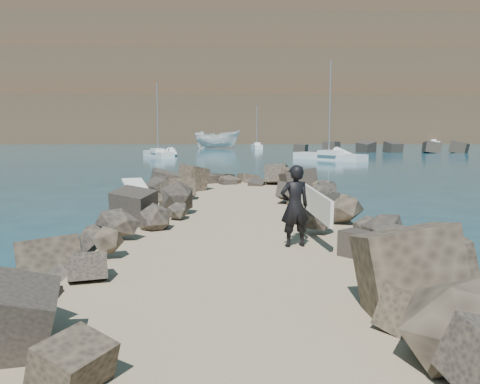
% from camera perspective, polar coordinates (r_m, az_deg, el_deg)
% --- Properties ---
extents(ground, '(800.00, 800.00, 0.00)m').
position_cam_1_polar(ground, '(14.56, -0.07, -5.40)').
color(ground, '#0F384C').
rests_on(ground, ground).
extents(jetty, '(6.00, 26.00, 0.60)m').
position_cam_1_polar(jetty, '(12.54, 0.09, -6.00)').
color(jetty, '#8C7759').
rests_on(jetty, ground).
extents(riprap_left, '(2.60, 22.00, 1.00)m').
position_cam_1_polar(riprap_left, '(13.25, -12.64, -4.58)').
color(riprap_left, black).
rests_on(riprap_left, ground).
extents(riprap_right, '(2.60, 22.00, 1.00)m').
position_cam_1_polar(riprap_right, '(13.36, 12.61, -4.49)').
color(riprap_right, black).
rests_on(riprap_right, ground).
extents(headland, '(360.00, 140.00, 32.00)m').
position_cam_1_polar(headland, '(175.01, 2.32, 11.03)').
color(headland, '#2D4919').
rests_on(headland, ground).
extents(surfboard_resting, '(1.50, 2.62, 0.09)m').
position_cam_1_polar(surfboard_resting, '(16.58, -10.70, -0.37)').
color(surfboard_resting, white).
rests_on(surfboard_resting, riprap_left).
extents(boat_imported, '(7.56, 4.13, 2.76)m').
position_cam_1_polar(boat_imported, '(83.00, -2.44, 5.62)').
color(boat_imported, silver).
rests_on(boat_imported, ground).
extents(surfer_with_board, '(0.98, 2.13, 1.72)m').
position_cam_1_polar(surfer_with_board, '(11.25, 6.18, -1.46)').
color(surfer_with_board, black).
rests_on(surfer_with_board, jetty).
extents(sailboat_b, '(1.55, 5.42, 6.63)m').
position_cam_1_polar(sailboat_b, '(81.62, 1.80, 4.88)').
color(sailboat_b, silver).
rests_on(sailboat_b, ground).
extents(sailboat_c, '(6.44, 7.51, 9.71)m').
position_cam_1_polar(sailboat_c, '(53.20, 9.48, 3.76)').
color(sailboat_c, silver).
rests_on(sailboat_c, ground).
extents(sailboat_a, '(4.08, 6.56, 7.97)m').
position_cam_1_polar(sailboat_a, '(57.81, -8.73, 4.01)').
color(sailboat_a, silver).
rests_on(sailboat_a, ground).
extents(sailboat_f, '(1.43, 5.71, 6.99)m').
position_cam_1_polar(sailboat_f, '(112.43, 19.72, 5.01)').
color(sailboat_f, silver).
rests_on(sailboat_f, ground).
extents(headland_buildings, '(137.50, 30.50, 5.00)m').
position_cam_1_polar(headland_buildings, '(170.12, 4.91, 17.23)').
color(headland_buildings, white).
rests_on(headland_buildings, headland).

